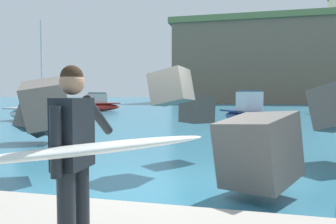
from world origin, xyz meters
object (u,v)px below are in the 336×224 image
surfer_with_board (70,155)px  boat_near_centre (334,106)px  boat_near_right (94,106)px  boat_mid_left (39,113)px  boat_near_left (247,113)px

surfer_with_board → boat_near_centre: bearing=71.9°
surfer_with_board → boat_near_centre: boat_near_centre is taller
boat_near_right → surfer_with_board: bearing=-63.9°
boat_mid_left → boat_near_centre: bearing=31.7°
surfer_with_board → boat_near_left: (1.68, 17.54, -0.65)m
surfer_with_board → boat_near_centre: 31.49m
boat_near_centre → boat_near_right: bearing=-174.3°
surfer_with_board → boat_near_right: surfer_with_board is taller
boat_near_left → surfer_with_board: bearing=-95.5°
boat_near_left → boat_near_right: size_ratio=0.82×
boat_near_left → boat_near_centre: 14.80m
boat_near_left → boat_near_centre: bearing=56.8°
boat_near_left → boat_near_right: (-15.23, 10.07, 0.01)m
boat_near_left → boat_mid_left: size_ratio=0.71×
boat_near_right → boat_mid_left: size_ratio=0.86×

